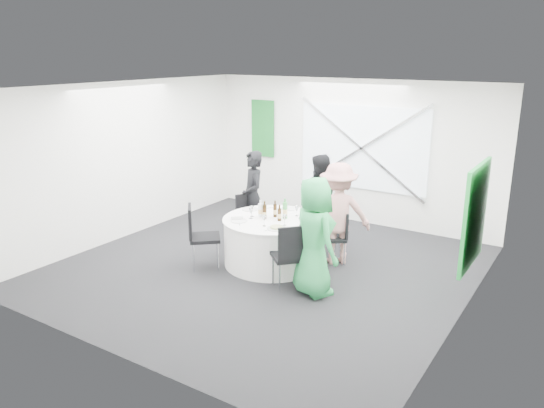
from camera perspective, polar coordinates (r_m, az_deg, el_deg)
The scene contains 46 objects.
floor at distance 8.45m, azimuth -0.74°, elevation -6.85°, with size 6.00×6.00×0.00m, color black.
ceiling at distance 7.79m, azimuth -0.81°, elevation 12.47°, with size 6.00×6.00×0.00m, color silver.
wall_back at distance 10.58m, azimuth 8.26°, elevation 5.65°, with size 6.00×6.00×0.00m, color white.
wall_front at distance 5.84m, azimuth -17.23°, elevation -3.60°, with size 6.00×6.00×0.00m, color white.
wall_left at distance 9.94m, azimuth -15.41°, elevation 4.55°, with size 6.00×6.00×0.00m, color white.
wall_right at distance 6.88m, azimuth 20.57°, elevation -0.95°, with size 6.00×6.00×0.00m, color white.
window_panel at distance 10.41m, azimuth 9.69°, elevation 5.97°, with size 2.60×0.03×1.60m, color white.
window_brace_a at distance 10.37m, azimuth 9.60°, elevation 5.94°, with size 0.05×0.05×3.16m, color silver.
window_brace_b at distance 10.37m, azimuth 9.60°, elevation 5.94°, with size 0.05×0.05×3.16m, color silver.
green_banner at distance 11.45m, azimuth -1.00°, elevation 8.13°, with size 0.55×0.04×1.20m, color #136126.
green_sign at distance 7.51m, azimuth 20.99°, elevation -1.20°, with size 0.05×1.20×1.40m, color #188630.
banquet_table at distance 8.46m, azimuth -0.00°, elevation -4.03°, with size 1.56×1.56×0.76m.
chair_back at distance 9.25m, azimuth 4.25°, elevation -1.27°, with size 0.46×0.47×0.92m.
chair_back_left at distance 9.31m, azimuth -2.58°, elevation -1.25°, with size 0.56×0.56×0.89m.
chair_back_right at distance 8.53m, azimuth 7.13°, elevation -3.11°, with size 0.55×0.55×0.86m.
chair_front_right at distance 7.47m, azimuth 2.01°, elevation -5.17°, with size 0.64×0.64×1.00m.
chair_front_left at distance 8.32m, azimuth -7.89°, elevation -2.97°, with size 0.65×0.65×1.01m.
person_man_back_left at distance 9.35m, azimuth -2.07°, elevation 0.76°, with size 0.60×0.39×1.64m, color black.
person_man_back at distance 9.28m, azimuth 5.02°, elevation 0.46°, with size 0.78×0.43×1.60m, color black.
person_woman_pink at distance 8.45m, azimuth 7.11°, elevation -1.03°, with size 1.06×0.49×1.64m, color tan.
person_woman_green at distance 7.32m, azimuth 4.57°, elevation -3.53°, with size 0.82×0.53×1.68m, color green.
plate_back at distance 8.84m, azimuth 1.81°, elevation -0.50°, with size 0.26×0.26×0.01m.
plate_back_left at distance 8.80m, azimuth -2.36°, elevation -0.58°, with size 0.27×0.27×0.01m.
plate_back_right at distance 8.34m, azimuth 3.74°, elevation -1.50°, with size 0.26×0.26×0.04m.
plate_front_right at distance 7.86m, azimuth 0.49°, elevation -2.58°, with size 0.28×0.28×0.04m.
plate_front_left at distance 8.23m, azimuth -3.57°, elevation -1.81°, with size 0.25×0.25×0.01m.
napkin at distance 8.31m, azimuth -3.79°, elevation -1.39°, with size 0.19×0.13×0.05m, color white.
beer_bottle_a at distance 8.38m, azimuth -0.79°, elevation -0.77°, with size 0.06×0.06×0.26m.
beer_bottle_b at distance 8.40m, azimuth 0.33°, elevation -0.72°, with size 0.06×0.06×0.27m.
beer_bottle_c at distance 8.21m, azimuth 0.80°, elevation -1.16°, with size 0.06×0.06×0.26m.
beer_bottle_d at distance 8.29m, azimuth -0.81°, elevation -0.96°, with size 0.06×0.06×0.26m.
green_water_bottle at distance 8.32m, azimuth 1.41°, elevation -0.70°, with size 0.08×0.08×0.32m.
clear_water_bottle at distance 8.43m, azimuth -1.24°, elevation -0.66°, with size 0.08×0.08×0.27m.
wine_glass_a at distance 7.95m, azimuth -0.86°, elevation -1.53°, with size 0.07×0.07×0.17m.
wine_glass_b at distance 8.42m, azimuth -2.18°, elevation -0.53°, with size 0.07×0.07×0.17m.
wine_glass_c at distance 8.45m, azimuth 2.69°, elevation -0.47°, with size 0.07×0.07×0.17m.
wine_glass_d at distance 8.32m, azimuth -2.28°, elevation -0.75°, with size 0.07×0.07×0.17m.
wine_glass_e at distance 7.98m, azimuth 1.38°, elevation -1.47°, with size 0.07×0.07×0.17m.
fork_a at distance 8.89m, azimuth -0.36°, elevation -0.44°, with size 0.01×0.15×0.01m, color silver.
knife_a at distance 8.77m, azimuth -2.40°, elevation -0.68°, with size 0.01×0.15×0.01m, color silver.
fork_b at distance 8.50m, azimuth -3.76°, elevation -1.26°, with size 0.01×0.15×0.01m, color silver.
knife_b at distance 8.08m, azimuth -3.54°, elevation -2.18°, with size 0.01×0.15×0.01m, color silver.
fork_c at distance 7.79m, azimuth -0.31°, elevation -2.85°, with size 0.01×0.15×0.01m, color silver.
knife_c at distance 7.87m, azimuth 2.06°, elevation -2.68°, with size 0.01×0.15×0.01m, color silver.
fork_d at distance 8.21m, azimuth 3.88°, elevation -1.88°, with size 0.01×0.15×0.01m, color silver.
knife_d at distance 8.52m, azimuth 3.69°, elevation -1.21°, with size 0.01×0.15×0.01m, color silver.
Camera 1 is at (4.29, -6.48, 3.31)m, focal length 35.00 mm.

